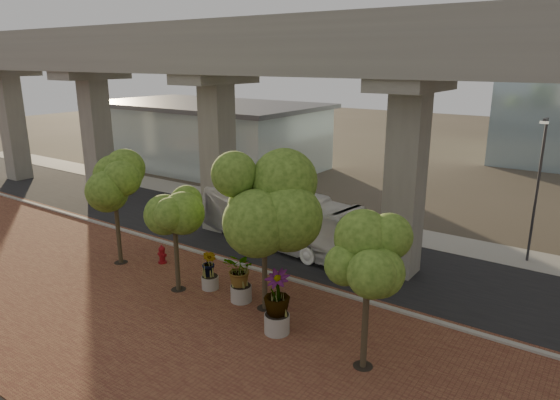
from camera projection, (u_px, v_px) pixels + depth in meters
The scene contains 18 objects.
ground at pixel (279, 259), 26.97m from camera, with size 160.00×160.00×0.00m, color #3E382D.
brick_plaza at pixel (169, 319), 20.65m from camera, with size 70.00×13.00×0.06m, color brown.
asphalt_road at pixel (299, 247), 28.54m from camera, with size 90.00×8.00×0.04m, color black.
curb_strip at pixel (257, 270), 25.37m from camera, with size 70.00×0.25×0.16m, color gray.
far_sidewalk at pixel (344, 222), 32.88m from camera, with size 90.00×3.00×0.06m, color gray.
transit_viaduct at pixel (301, 120), 26.57m from camera, with size 72.00×5.60×12.40m.
station_pavilion at pixel (207, 134), 49.74m from camera, with size 23.00×13.00×6.30m.
transit_bus at pixel (281, 219), 28.50m from camera, with size 2.67×11.35×3.16m, color white.
fire_hydrant at pixel (162, 254), 26.14m from camera, with size 0.50×0.45×0.99m.
planter_front at pixel (241, 272), 21.78m from camera, with size 2.08×2.08×2.29m.
planter_right at pixel (277, 296), 19.16m from camera, with size 2.45×2.45×2.61m.
planter_left at pixel (209, 265), 23.03m from camera, with size 1.76×1.76×1.94m.
street_tree_far_west at pixel (114, 184), 25.16m from camera, with size 3.28×3.28×5.80m.
street_tree_near_west at pixel (174, 209), 22.18m from camera, with size 3.13×3.13×5.37m.
street_tree_near_east at pixel (264, 200), 20.19m from camera, with size 4.34×4.34×6.83m.
street_tree_far_east at pixel (368, 261), 16.36m from camera, with size 3.08×3.08×5.37m.
streetlamp_west at pixel (230, 138), 35.38m from camera, with size 0.42×1.24×8.53m.
streetlamp_east at pixel (538, 181), 25.33m from camera, with size 0.38×1.10×7.61m.
Camera 1 is at (14.40, -20.55, 10.40)m, focal length 32.00 mm.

